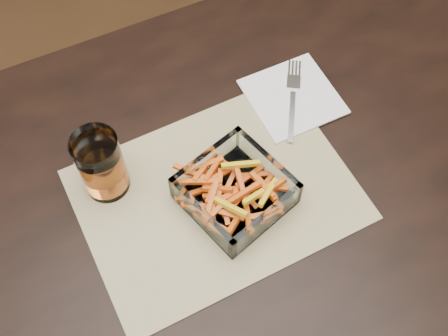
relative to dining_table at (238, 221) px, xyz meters
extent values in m
plane|color=#331E0F|center=(0.00, 0.00, -0.66)|extent=(4.50, 4.50, 0.00)
cube|color=black|center=(0.00, 0.00, 0.07)|extent=(1.60, 0.90, 0.03)
cylinder|color=black|center=(0.72, 0.37, -0.30)|extent=(0.06, 0.06, 0.72)
cube|color=tan|center=(-0.03, 0.02, 0.09)|extent=(0.46, 0.34, 0.00)
cube|color=white|center=(-0.01, 0.00, 0.10)|extent=(0.19, 0.19, 0.01)
cube|color=white|center=(-0.03, 0.07, 0.12)|extent=(0.15, 0.05, 0.06)
cube|color=white|center=(0.01, -0.07, 0.12)|extent=(0.15, 0.05, 0.06)
cube|color=white|center=(-0.08, -0.02, 0.12)|extent=(0.05, 0.15, 0.06)
cube|color=white|center=(0.06, 0.02, 0.12)|extent=(0.05, 0.15, 0.06)
cylinder|color=white|center=(-0.19, 0.12, 0.16)|extent=(0.07, 0.07, 0.13)
cylinder|color=#9E4916|center=(-0.19, 0.12, 0.14)|extent=(0.06, 0.06, 0.09)
cube|color=white|center=(0.18, 0.15, 0.09)|extent=(0.16, 0.16, 0.00)
cube|color=silver|center=(0.16, 0.11, 0.10)|extent=(0.07, 0.10, 0.00)
cube|color=silver|center=(0.20, 0.17, 0.10)|extent=(0.04, 0.04, 0.00)
cube|color=silver|center=(0.21, 0.21, 0.10)|extent=(0.02, 0.03, 0.00)
cube|color=silver|center=(0.22, 0.20, 0.10)|extent=(0.02, 0.03, 0.00)
cube|color=silver|center=(0.22, 0.20, 0.10)|extent=(0.02, 0.03, 0.00)
cube|color=silver|center=(0.23, 0.20, 0.10)|extent=(0.02, 0.03, 0.00)
camera|label=1|loc=(-0.21, -0.37, 0.93)|focal=45.00mm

